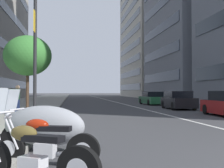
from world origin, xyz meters
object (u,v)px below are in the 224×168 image
(motorcycle_by_sign_pole, at_px, (31,157))
(car_mid_block_traffic, at_px, (153,99))
(street_lamp_with_banners, at_px, (43,27))
(pedestrian_on_plaza, at_px, (18,100))
(motorcycle_mid_row, at_px, (43,143))
(street_tree_by_lamp_post, at_px, (28,56))
(car_lead_in_lane, at_px, (178,101))
(motorcycle_far_end_row, at_px, (43,126))

(motorcycle_by_sign_pole, height_order, car_mid_block_traffic, motorcycle_by_sign_pole)
(street_lamp_with_banners, xyz_separation_m, pedestrian_on_plaza, (0.92, 1.41, -3.87))
(motorcycle_mid_row, bearing_deg, pedestrian_on_plaza, -61.24)
(motorcycle_mid_row, height_order, street_tree_by_lamp_post, street_tree_by_lamp_post)
(motorcycle_by_sign_pole, xyz_separation_m, street_tree_by_lamp_post, (17.27, 2.51, 3.51))
(pedestrian_on_plaza, bearing_deg, street_lamp_with_banners, 137.72)
(motorcycle_by_sign_pole, height_order, pedestrian_on_plaza, pedestrian_on_plaza)
(car_lead_in_lane, bearing_deg, street_lamp_with_banners, 127.86)
(street_lamp_with_banners, bearing_deg, street_tree_by_lamp_post, 15.19)
(motorcycle_by_sign_pole, distance_m, motorcycle_far_end_row, 2.75)
(street_lamp_with_banners, bearing_deg, motorcycle_mid_row, -174.37)
(motorcycle_by_sign_pole, height_order, street_tree_by_lamp_post, street_tree_by_lamp_post)
(car_mid_block_traffic, distance_m, pedestrian_on_plaza, 18.03)
(motorcycle_far_end_row, bearing_deg, car_mid_block_traffic, -91.46)
(motorcycle_mid_row, xyz_separation_m, motorcycle_far_end_row, (1.50, 0.14, 0.15))
(street_tree_by_lamp_post, bearing_deg, street_lamp_with_banners, -164.81)
(motorcycle_by_sign_pole, height_order, car_lead_in_lane, motorcycle_by_sign_pole)
(car_lead_in_lane, relative_size, street_lamp_with_banners, 0.57)
(motorcycle_by_sign_pole, xyz_separation_m, pedestrian_on_plaza, (12.36, 2.34, 0.51))
(motorcycle_far_end_row, xyz_separation_m, car_mid_block_traffic, (23.52, -9.20, 0.05))
(street_lamp_with_banners, bearing_deg, motorcycle_by_sign_pole, -175.35)
(car_mid_block_traffic, height_order, pedestrian_on_plaza, pedestrian_on_plaza)
(motorcycle_mid_row, bearing_deg, motorcycle_by_sign_pole, 103.14)
(motorcycle_by_sign_pole, distance_m, car_mid_block_traffic, 27.81)
(street_lamp_with_banners, relative_size, pedestrian_on_plaza, 4.72)
(car_mid_block_traffic, distance_m, street_lamp_with_banners, 18.40)
(car_lead_in_lane, distance_m, street_lamp_with_banners, 12.91)
(car_lead_in_lane, relative_size, street_tree_by_lamp_post, 0.83)
(motorcycle_far_end_row, height_order, car_lead_in_lane, car_lead_in_lane)
(motorcycle_mid_row, distance_m, car_mid_block_traffic, 26.61)
(motorcycle_far_end_row, xyz_separation_m, street_lamp_with_banners, (8.69, 0.86, 4.24))
(motorcycle_mid_row, height_order, street_lamp_with_banners, street_lamp_with_banners)
(motorcycle_by_sign_pole, bearing_deg, motorcycle_mid_row, -63.73)
(car_lead_in_lane, bearing_deg, street_tree_by_lamp_post, 98.67)
(street_tree_by_lamp_post, bearing_deg, car_lead_in_lane, -84.17)
(motorcycle_far_end_row, relative_size, street_lamp_with_banners, 0.29)
(motorcycle_mid_row, xyz_separation_m, car_mid_block_traffic, (25.02, -9.05, 0.20))
(motorcycle_far_end_row, height_order, street_lamp_with_banners, street_lamp_with_banners)
(motorcycle_by_sign_pole, relative_size, car_mid_block_traffic, 0.44)
(motorcycle_by_sign_pole, bearing_deg, street_tree_by_lamp_post, -52.10)
(motorcycle_far_end_row, xyz_separation_m, car_lead_in_lane, (15.71, -9.15, 0.09))
(motorcycle_mid_row, distance_m, street_lamp_with_banners, 11.14)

